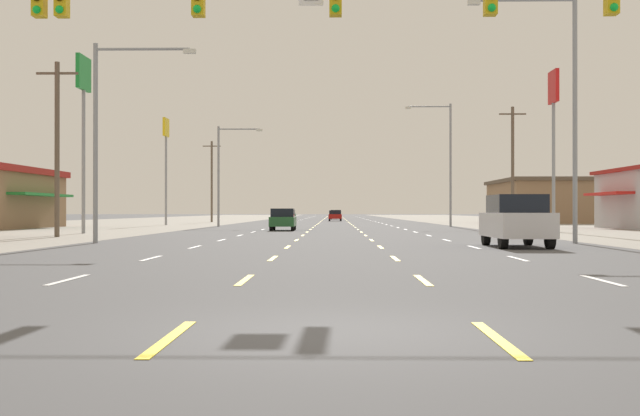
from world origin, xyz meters
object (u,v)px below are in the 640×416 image
(hatchback_inner_left_near, at_px, (283,219))
(pole_sign_left_row_1, at_px, (84,96))
(streetlight_right_row_0, at_px, (564,99))
(pole_sign_right_row_1, at_px, (554,110))
(streetlight_left_row_1, at_px, (223,168))
(streetlight_left_row_0, at_px, (107,125))
(suv_far_right_nearest, at_px, (516,220))
(hatchback_far_left_midfar, at_px, (290,215))
(sedan_center_turn_mid, at_px, (335,215))
(streetlight_right_row_1, at_px, (446,156))
(hatchback_center_turn_far, at_px, (336,215))
(pole_sign_left_row_2, at_px, (166,144))

(hatchback_inner_left_near, height_order, pole_sign_left_row_1, pole_sign_left_row_1)
(hatchback_inner_left_near, height_order, streetlight_right_row_0, streetlight_right_row_0)
(hatchback_inner_left_near, xyz_separation_m, streetlight_right_row_0, (13.29, -23.22, 5.32))
(pole_sign_right_row_1, height_order, streetlight_left_row_1, pole_sign_right_row_1)
(streetlight_left_row_0, bearing_deg, streetlight_right_row_0, -0.00)
(suv_far_right_nearest, relative_size, hatchback_far_left_midfar, 1.26)
(suv_far_right_nearest, height_order, sedan_center_turn_mid, suv_far_right_nearest)
(pole_sign_right_row_1, relative_size, streetlight_right_row_1, 0.99)
(sedan_center_turn_mid, distance_m, streetlight_right_row_0, 79.90)
(hatchback_inner_left_near, relative_size, pole_sign_right_row_1, 0.37)
(hatchback_center_turn_far, relative_size, pole_sign_right_row_1, 0.37)
(sedan_center_turn_mid, relative_size, streetlight_left_row_1, 0.51)
(sedan_center_turn_mid, relative_size, pole_sign_right_row_1, 0.43)
(streetlight_right_row_0, bearing_deg, sedan_center_turn_mid, 96.90)
(streetlight_right_row_0, distance_m, streetlight_right_row_1, 37.62)
(pole_sign_left_row_1, distance_m, streetlight_right_row_0, 29.27)
(hatchback_far_left_midfar, bearing_deg, hatchback_center_turn_far, 23.44)
(sedan_center_turn_mid, bearing_deg, streetlight_right_row_1, -76.90)
(pole_sign_left_row_2, bearing_deg, hatchback_far_left_midfar, 80.06)
(streetlight_left_row_1, bearing_deg, hatchback_inner_left_near, -66.95)
(pole_sign_right_row_1, bearing_deg, suv_far_right_nearest, -107.88)
(pole_sign_right_row_1, distance_m, streetlight_right_row_1, 18.65)
(suv_far_right_nearest, xyz_separation_m, pole_sign_right_row_1, (7.48, 23.19, 6.98))
(suv_far_right_nearest, bearing_deg, hatchback_far_left_midfar, 97.83)
(suv_far_right_nearest, distance_m, pole_sign_left_row_2, 54.78)
(streetlight_right_row_0, bearing_deg, pole_sign_right_row_1, 76.53)
(streetlight_left_row_0, xyz_separation_m, streetlight_right_row_1, (19.42, 37.62, 1.12))
(suv_far_right_nearest, distance_m, streetlight_right_row_0, 6.78)
(hatchback_far_left_midfar, height_order, pole_sign_left_row_2, pole_sign_left_row_2)
(hatchback_far_left_midfar, relative_size, pole_sign_left_row_1, 0.36)
(pole_sign_left_row_2, xyz_separation_m, pole_sign_right_row_1, (30.78, -25.92, 0.14))
(pole_sign_left_row_1, height_order, streetlight_right_row_1, pole_sign_left_row_1)
(suv_far_right_nearest, distance_m, hatchback_center_turn_far, 105.41)
(hatchback_inner_left_near, bearing_deg, pole_sign_left_row_2, 119.76)
(sedan_center_turn_mid, xyz_separation_m, hatchback_far_left_midfar, (-7.22, 19.33, 0.03))
(pole_sign_left_row_1, bearing_deg, suv_far_right_nearest, -40.14)
(sedan_center_turn_mid, distance_m, streetlight_left_row_1, 42.90)
(sedan_center_turn_mid, distance_m, pole_sign_left_row_2, 38.08)
(hatchback_far_left_midfar, bearing_deg, streetlight_left_row_0, -91.48)
(sedan_center_turn_mid, relative_size, pole_sign_left_row_1, 0.42)
(pole_sign_left_row_2, bearing_deg, streetlight_left_row_0, -81.59)
(hatchback_center_turn_far, relative_size, streetlight_left_row_1, 0.44)
(sedan_center_turn_mid, xyz_separation_m, streetlight_left_row_1, (-9.84, -41.53, 4.38))
(streetlight_right_row_1, bearing_deg, hatchback_inner_left_near, -132.89)
(hatchback_center_turn_far, bearing_deg, pole_sign_right_row_1, -80.21)
(hatchback_far_left_midfar, bearing_deg, pole_sign_right_row_1, -74.74)
(hatchback_far_left_midfar, height_order, streetlight_left_row_1, streetlight_left_row_1)
(suv_far_right_nearest, bearing_deg, streetlight_left_row_1, 112.02)
(streetlight_right_row_0, bearing_deg, suv_far_right_nearest, -128.13)
(hatchback_far_left_midfar, relative_size, pole_sign_left_row_2, 0.37)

